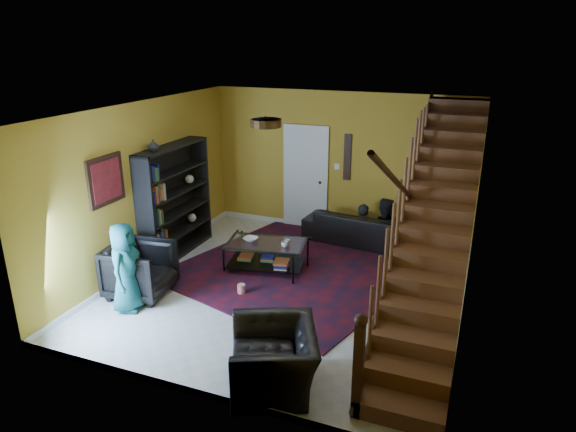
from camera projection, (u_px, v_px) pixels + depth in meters
name	position (u px, v px, depth m)	size (l,w,h in m)	color
floor	(289.00, 289.00, 8.10)	(5.50, 5.50, 0.00)	beige
room	(249.00, 244.00, 9.71)	(5.50, 5.50, 5.50)	gold
staircase	(435.00, 223.00, 6.90)	(0.95, 5.02, 3.18)	brown
bookshelf	(176.00, 203.00, 9.14)	(0.35, 1.80, 2.00)	black
door	(306.00, 179.00, 10.39)	(0.82, 0.05, 2.05)	silver
framed_picture	(106.00, 180.00, 7.62)	(0.04, 0.74, 0.74)	maroon
wall_hanging	(347.00, 157.00, 9.93)	(0.14, 0.03, 0.90)	black
ceiling_fixture	(266.00, 123.00, 6.49)	(0.40, 0.40, 0.10)	#3F2814
rug	(304.00, 265.00, 8.92)	(3.53, 4.04, 0.02)	#4F0E17
sofa	(359.00, 227.00, 9.83)	(2.08, 0.82, 0.61)	black
armchair_left	(140.00, 270.00, 7.81)	(0.88, 0.91, 0.83)	black
armchair_right	(274.00, 359.00, 5.77)	(1.08, 0.95, 0.71)	black
person_adult_a	(362.00, 234.00, 9.90)	(0.45, 0.29, 1.22)	black
person_adult_b	(383.00, 233.00, 9.74)	(0.67, 0.52, 1.38)	black
person_child	(125.00, 267.00, 7.30)	(0.65, 0.42, 1.33)	#1B6767
coffee_table	(266.00, 254.00, 8.68)	(1.43, 1.00, 0.50)	black
cup_a	(285.00, 244.00, 8.41)	(0.12, 0.12, 0.09)	#999999
cup_b	(287.00, 242.00, 8.50)	(0.10, 0.10, 0.09)	#999999
bowl	(251.00, 239.00, 8.67)	(0.24, 0.24, 0.06)	#999999
vase	(153.00, 145.00, 8.32)	(0.18, 0.18, 0.19)	#999999
popcorn_bucket	(241.00, 289.00, 7.92)	(0.12, 0.12, 0.14)	red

